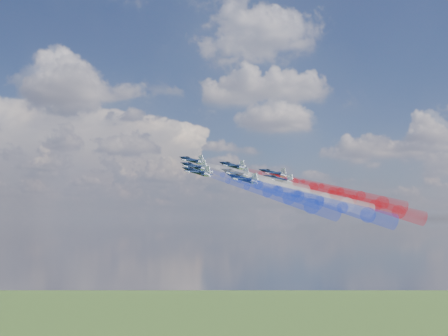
{
  "coord_description": "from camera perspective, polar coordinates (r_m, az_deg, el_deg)",
  "views": [
    {
      "loc": [
        -31.32,
        -184.11,
        131.42
      ],
      "look_at": [
        -18.29,
        -4.02,
        148.39
      ],
      "focal_mm": 43.49,
      "sensor_mm": 36.0,
      "label": 1
    }
  ],
  "objects": [
    {
      "name": "jet_center_third",
      "position": [
        177.39,
        1.24,
        -0.53
      ],
      "size": [
        16.59,
        16.75,
        7.4
      ],
      "primitive_type": null,
      "rotation": [
        0.26,
        -0.07,
        0.75
      ],
      "color": "black"
    },
    {
      "name": "jet_inner_left",
      "position": [
        178.18,
        -3.14,
        0.16
      ],
      "size": [
        16.59,
        16.75,
        7.4
      ],
      "primitive_type": null,
      "rotation": [
        0.26,
        -0.07,
        0.75
      ],
      "color": "black"
    },
    {
      "name": "trail_outer_left",
      "position": [
        145.52,
        4.58,
        -2.6
      ],
      "size": [
        32.96,
        34.31,
        15.81
      ],
      "primitive_type": null,
      "rotation": [
        0.26,
        -0.07,
        0.75
      ],
      "color": "#1A36E4"
    },
    {
      "name": "trail_center_third",
      "position": [
        160.89,
        8.45,
        -2.54
      ],
      "size": [
        32.96,
        34.31,
        15.81
      ],
      "primitive_type": null,
      "rotation": [
        0.26,
        -0.07,
        0.75
      ],
      "color": "white"
    },
    {
      "name": "jet_rear_left",
      "position": [
        163.88,
        2.04,
        -1.14
      ],
      "size": [
        16.59,
        16.75,
        7.4
      ],
      "primitive_type": null,
      "rotation": [
        0.26,
        -0.07,
        0.75
      ],
      "color": "black"
    },
    {
      "name": "trail_outer_right",
      "position": [
        176.15,
        12.16,
        -2.36
      ],
      "size": [
        32.96,
        34.31,
        15.81
      ],
      "primitive_type": null,
      "rotation": [
        0.26,
        -0.07,
        0.75
      ],
      "color": "red"
    },
    {
      "name": "jet_lead",
      "position": [
        191.85,
        -3.39,
        0.82
      ],
      "size": [
        16.59,
        16.75,
        7.4
      ],
      "primitive_type": null,
      "rotation": [
        0.26,
        -0.07,
        0.75
      ],
      "color": "black"
    },
    {
      "name": "trail_rear_right",
      "position": [
        163.71,
        13.36,
        -3.23
      ],
      "size": [
        32.96,
        34.31,
        15.81
      ],
      "primitive_type": null,
      "rotation": [
        0.26,
        -0.07,
        0.75
      ],
      "color": "red"
    },
    {
      "name": "trail_rear_left",
      "position": [
        147.89,
        9.99,
        -3.39
      ],
      "size": [
        32.96,
        34.31,
        15.81
      ],
      "primitive_type": null,
      "rotation": [
        0.26,
        -0.07,
        0.75
      ],
      "color": "#1A36E4"
    },
    {
      "name": "jet_outer_right",
      "position": [
        191.2,
        5.19,
        -0.53
      ],
      "size": [
        16.59,
        16.75,
        7.4
      ],
      "primitive_type": null,
      "rotation": [
        0.26,
        -0.07,
        0.75
      ],
      "color": "black"
    },
    {
      "name": "jet_rear_right",
      "position": [
        178.32,
        5.79,
        -1.21
      ],
      "size": [
        16.59,
        16.75,
        7.4
      ],
      "primitive_type": null,
      "rotation": [
        0.26,
        -0.07,
        0.75
      ],
      "color": "black"
    },
    {
      "name": "jet_outer_left",
      "position": [
        163.46,
        -2.87,
        -0.4
      ],
      "size": [
        16.59,
        16.75,
        7.4
      ],
      "primitive_type": null,
      "rotation": [
        0.26,
        -0.07,
        0.75
      ],
      "color": "black"
    },
    {
      "name": "jet_inner_right",
      "position": [
        192.7,
        0.89,
        0.26
      ],
      "size": [
        16.59,
        16.75,
        7.4
      ],
      "primitive_type": null,
      "rotation": [
        0.26,
        -0.07,
        0.75
      ],
      "color": "black"
    },
    {
      "name": "trail_lead",
      "position": [
        173.37,
        2.78,
        -0.9
      ],
      "size": [
        32.96,
        34.31,
        15.81
      ],
      "primitive_type": null,
      "rotation": [
        0.26,
        -0.07,
        0.75
      ],
      "color": "white"
    },
    {
      "name": "trail_inner_right",
      "position": [
        175.87,
        7.45,
        -1.5
      ],
      "size": [
        32.96,
        34.31,
        15.81
      ],
      "primitive_type": null,
      "rotation": [
        0.26,
        -0.07,
        0.75
      ],
      "color": "red"
    },
    {
      "name": "trail_inner_left",
      "position": [
        159.96,
        3.59,
        -1.78
      ],
      "size": [
        32.96,
        34.31,
        15.81
      ],
      "primitive_type": null,
      "rotation": [
        0.26,
        -0.07,
        0.75
      ],
      "color": "#1A36E4"
    }
  ]
}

